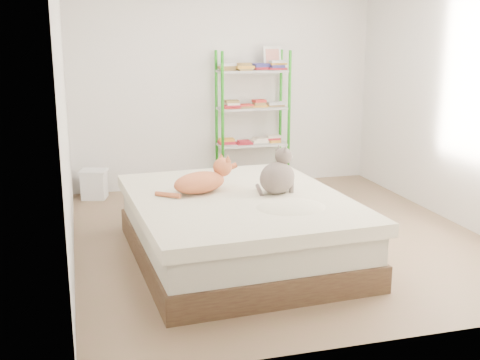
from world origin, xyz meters
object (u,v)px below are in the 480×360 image
object	(u,v)px
shelf_unit	(253,116)
white_bin	(94,184)
orange_cat	(199,180)
grey_cat	(277,171)
bed	(238,227)
cardboard_box	(262,195)

from	to	relation	value
shelf_unit	white_bin	xyz separation A→B (m)	(-1.95, -0.03, -0.73)
orange_cat	grey_cat	world-z (taller)	grey_cat
bed	grey_cat	distance (m)	0.59
shelf_unit	cardboard_box	distance (m)	1.29
shelf_unit	cardboard_box	size ratio (longest dim) A/B	2.94
white_bin	cardboard_box	bearing A→B (deg)	-30.31
cardboard_box	white_bin	bearing A→B (deg)	141.16
bed	cardboard_box	distance (m)	1.42
shelf_unit	cardboard_box	bearing A→B (deg)	-101.22
cardboard_box	grey_cat	bearing A→B (deg)	-110.38
shelf_unit	white_bin	size ratio (longest dim) A/B	4.83
orange_cat	grey_cat	distance (m)	0.68
grey_cat	cardboard_box	bearing A→B (deg)	-33.32
bed	orange_cat	world-z (taller)	orange_cat
bed	grey_cat	xyz separation A→B (m)	(0.34, -0.02, 0.48)
shelf_unit	orange_cat	bearing A→B (deg)	-117.59
orange_cat	cardboard_box	distance (m)	1.50
white_bin	shelf_unit	bearing A→B (deg)	0.91
cardboard_box	white_bin	xyz separation A→B (m)	(-1.75, 1.02, -0.01)
bed	white_bin	size ratio (longest dim) A/B	6.32
shelf_unit	grey_cat	bearing A→B (deg)	-101.57
cardboard_box	white_bin	distance (m)	2.02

